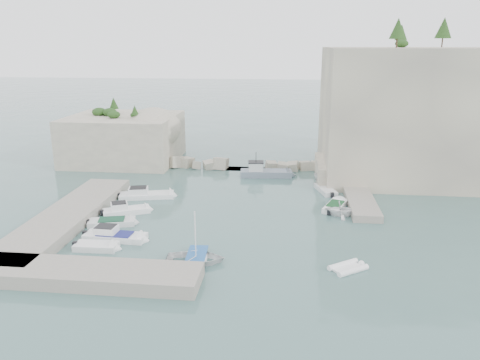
# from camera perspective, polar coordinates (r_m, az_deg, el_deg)

# --- Properties ---
(ground) EXTENTS (400.00, 400.00, 0.00)m
(ground) POSITION_cam_1_polar(r_m,az_deg,el_deg) (47.02, -0.79, -5.56)
(ground) COLOR #476A67
(ground) RESTS_ON ground
(cliff_east) EXTENTS (26.00, 22.00, 17.00)m
(cliff_east) POSITION_cam_1_polar(r_m,az_deg,el_deg) (69.20, 21.12, 7.74)
(cliff_east) COLOR beige
(cliff_east) RESTS_ON ground
(cliff_terrace) EXTENTS (8.00, 10.00, 2.50)m
(cliff_terrace) POSITION_cam_1_polar(r_m,az_deg,el_deg) (63.89, 12.86, 1.14)
(cliff_terrace) COLOR beige
(cliff_terrace) RESTS_ON ground
(outcrop_west) EXTENTS (16.00, 14.00, 7.00)m
(outcrop_west) POSITION_cam_1_polar(r_m,az_deg,el_deg) (74.20, -13.96, 4.94)
(outcrop_west) COLOR beige
(outcrop_west) RESTS_ON ground
(quay_west) EXTENTS (5.00, 24.00, 1.10)m
(quay_west) POSITION_cam_1_polar(r_m,az_deg,el_deg) (50.77, -20.41, -4.28)
(quay_west) COLOR #9E9689
(quay_west) RESTS_ON ground
(quay_south) EXTENTS (18.00, 4.00, 1.10)m
(quay_south) POSITION_cam_1_polar(r_m,az_deg,el_deg) (38.38, -18.47, -10.83)
(quay_south) COLOR #9E9689
(quay_south) RESTS_ON ground
(ledge_east) EXTENTS (3.00, 16.00, 0.80)m
(ledge_east) POSITION_cam_1_polar(r_m,az_deg,el_deg) (56.57, 14.18, -1.81)
(ledge_east) COLOR #9E9689
(ledge_east) RESTS_ON ground
(breakwater) EXTENTS (28.00, 3.00, 1.40)m
(breakwater) POSITION_cam_1_polar(r_m,az_deg,el_deg) (67.74, 0.62, 1.94)
(breakwater) COLOR beige
(breakwater) RESTS_ON ground
(motorboat_a) EXTENTS (7.19, 3.55, 1.40)m
(motorboat_a) POSITION_cam_1_polar(r_m,az_deg,el_deg) (56.39, -11.28, -2.11)
(motorboat_a) COLOR white
(motorboat_a) RESTS_ON ground
(motorboat_b) EXTENTS (5.62, 3.84, 1.40)m
(motorboat_b) POSITION_cam_1_polar(r_m,az_deg,el_deg) (51.74, -13.64, -3.96)
(motorboat_b) COLOR white
(motorboat_b) RESTS_ON ground
(motorboat_c) EXTENTS (5.29, 2.95, 0.70)m
(motorboat_c) POSITION_cam_1_polar(r_m,az_deg,el_deg) (48.92, -15.33, -5.28)
(motorboat_c) COLOR silver
(motorboat_c) RESTS_ON ground
(motorboat_d) EXTENTS (6.43, 2.24, 1.40)m
(motorboat_d) POSITION_cam_1_polar(r_m,az_deg,el_deg) (45.30, -14.94, -7.02)
(motorboat_d) COLOR white
(motorboat_d) RESTS_ON ground
(motorboat_e) EXTENTS (4.17, 1.78, 0.70)m
(motorboat_e) POSITION_cam_1_polar(r_m,az_deg,el_deg) (43.72, -17.08, -8.07)
(motorboat_e) COLOR white
(motorboat_e) RESTS_ON ground
(rowboat) EXTENTS (5.06, 3.76, 1.01)m
(rowboat) POSITION_cam_1_polar(r_m,az_deg,el_deg) (39.70, -5.38, -9.94)
(rowboat) COLOR white
(rowboat) RESTS_ON ground
(inflatable_dinghy) EXTENTS (3.51, 3.13, 0.44)m
(inflatable_dinghy) POSITION_cam_1_polar(r_m,az_deg,el_deg) (39.30, 13.00, -10.60)
(inflatable_dinghy) COLOR white
(inflatable_dinghy) RESTS_ON ground
(tender_east_a) EXTENTS (3.35, 2.90, 1.74)m
(tender_east_a) POSITION_cam_1_polar(r_m,az_deg,el_deg) (50.69, 12.12, -4.28)
(tender_east_a) COLOR white
(tender_east_a) RESTS_ON ground
(tender_east_b) EXTENTS (3.37, 5.31, 0.70)m
(tender_east_b) POSITION_cam_1_polar(r_m,az_deg,el_deg) (52.72, 11.52, -3.43)
(tender_east_b) COLOR white
(tender_east_b) RESTS_ON ground
(tender_east_c) EXTENTS (2.82, 5.13, 0.70)m
(tender_east_c) POSITION_cam_1_polar(r_m,az_deg,el_deg) (58.32, 10.39, -1.44)
(tender_east_c) COLOR silver
(tender_east_c) RESTS_ON ground
(tender_east_d) EXTENTS (4.51, 3.26, 1.64)m
(tender_east_d) POSITION_cam_1_polar(r_m,az_deg,el_deg) (61.42, 10.80, -0.56)
(tender_east_d) COLOR white
(tender_east_d) RESTS_ON ground
(work_boat) EXTENTS (7.80, 2.91, 2.20)m
(work_boat) POSITION_cam_1_polar(r_m,az_deg,el_deg) (64.19, 3.18, 0.45)
(work_boat) COLOR slate
(work_boat) RESTS_ON ground
(rowboat_mast) EXTENTS (0.10, 0.10, 4.20)m
(rowboat_mast) POSITION_cam_1_polar(r_m,az_deg,el_deg) (38.62, -5.48, -6.47)
(rowboat_mast) COLOR white
(rowboat_mast) RESTS_ON rowboat
(vegetation) EXTENTS (53.48, 13.88, 13.40)m
(vegetation) POSITION_cam_1_polar(r_m,az_deg,el_deg) (68.85, 17.33, 15.95)
(vegetation) COLOR #1E4219
(vegetation) RESTS_ON ground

